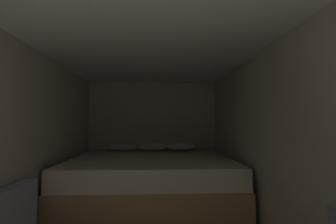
# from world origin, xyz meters

# --- Properties ---
(wall_back) EXTENTS (2.44, 0.05, 2.07)m
(wall_back) POSITION_xyz_m (0.00, 4.14, 1.04)
(wall_back) COLOR beige
(wall_back) RESTS_ON ground
(wall_left) EXTENTS (0.05, 4.86, 2.07)m
(wall_left) POSITION_xyz_m (-1.20, 1.69, 1.04)
(wall_left) COLOR beige
(wall_left) RESTS_ON ground
(wall_right) EXTENTS (0.05, 4.86, 2.07)m
(wall_right) POSITION_xyz_m (1.20, 1.69, 1.04)
(wall_right) COLOR beige
(wall_right) RESTS_ON ground
(ceiling_slab) EXTENTS (2.44, 4.86, 0.05)m
(ceiling_slab) POSITION_xyz_m (0.00, 1.69, 2.10)
(ceiling_slab) COLOR white
(ceiling_slab) RESTS_ON wall_left
(bed) EXTENTS (2.22, 2.06, 0.98)m
(bed) POSITION_xyz_m (0.00, 3.06, 0.42)
(bed) COLOR tan
(bed) RESTS_ON ground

